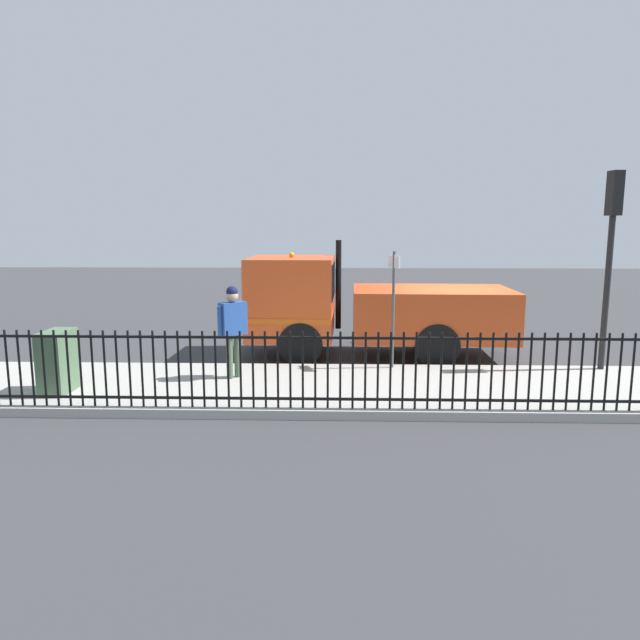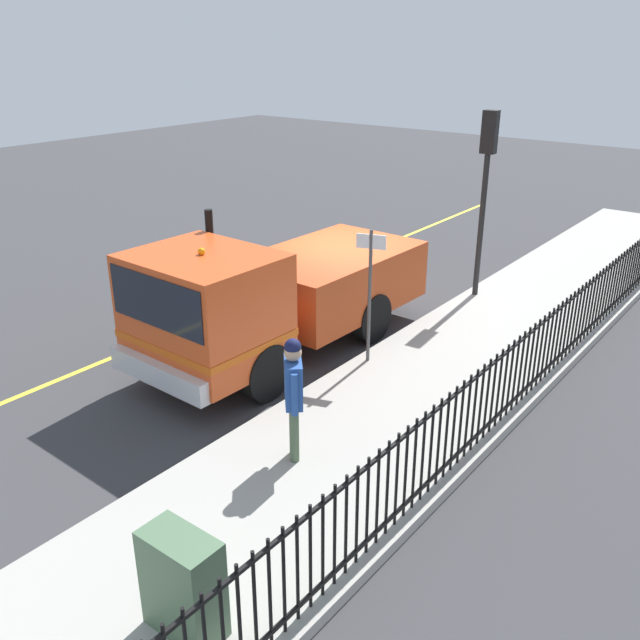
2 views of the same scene
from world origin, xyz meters
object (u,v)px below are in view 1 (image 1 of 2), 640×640
Objects in this scene: traffic_cone at (370,328)px; traffic_light_near at (612,230)px; work_truck at (353,303)px; utility_cabinet at (58,362)px; street_sign at (393,296)px; worker_standing at (233,322)px.

traffic_light_near is at bearing 53.77° from traffic_cone.
traffic_light_near is 5.27× the size of traffic_cone.
work_truck reaches higher than utility_cabinet.
traffic_light_near is at bearing 89.91° from street_sign.
work_truck is at bearing -17.08° from traffic_cone.
utility_cabinet is (3.59, -5.19, -0.55)m from work_truck.
street_sign is at bearing 107.90° from utility_cabinet.
traffic_light_near is 3.61× the size of utility_cabinet.
traffic_light_near is 4.40m from street_sign.
worker_standing is at bearing -34.01° from traffic_cone.
traffic_cone is (-5.20, 5.68, -0.32)m from utility_cabinet.
work_truck is 1.90m from traffic_cone.
worker_standing is 5.10m from traffic_cone.
traffic_cone is (-1.61, 0.49, -0.87)m from work_truck.
street_sign is (1.66, 0.77, 0.38)m from work_truck.
utility_cabinet is 0.46× the size of street_sign.
traffic_light_near is 10.58m from utility_cabinet.
utility_cabinet is (1.03, -2.87, -0.53)m from worker_standing.
traffic_cone is (-3.28, -4.48, -2.56)m from traffic_light_near.
work_truck is 8.32× the size of traffic_cone.
work_truck is 3.52× the size of worker_standing.
utility_cabinet is (1.92, -10.16, -2.23)m from traffic_light_near.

